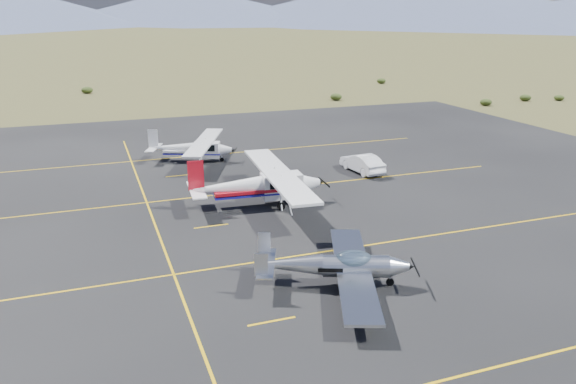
{
  "coord_description": "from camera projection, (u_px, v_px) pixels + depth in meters",
  "views": [
    {
      "loc": [
        -9.06,
        -22.14,
        11.76
      ],
      "look_at": [
        1.63,
        7.36,
        1.6
      ],
      "focal_mm": 35.0,
      "sensor_mm": 36.0,
      "label": 1
    }
  ],
  "objects": [
    {
      "name": "aircraft_plain",
      "position": [
        192.0,
        148.0,
        45.59
      ],
      "size": [
        7.35,
        9.99,
        2.6
      ],
      "rotation": [
        0.0,
        0.0,
        -0.39
      ],
      "color": "silver",
      "rests_on": "apron"
    },
    {
      "name": "aircraft_low_wing",
      "position": [
        338.0,
        266.0,
        24.87
      ],
      "size": [
        6.92,
        9.3,
        2.05
      ],
      "rotation": [
        0.0,
        0.0,
        -0.37
      ],
      "color": "silver",
      "rests_on": "apron"
    },
    {
      "name": "sedan",
      "position": [
        362.0,
        163.0,
        42.68
      ],
      "size": [
        1.92,
        4.41,
        1.41
      ],
      "primitive_type": "imported",
      "rotation": [
        0.0,
        0.0,
        3.24
      ],
      "color": "white",
      "rests_on": "apron"
    },
    {
      "name": "ground",
      "position": [
        309.0,
        273.0,
        26.36
      ],
      "size": [
        1600.0,
        1600.0,
        0.0
      ],
      "primitive_type": "plane",
      "color": "#383D1C",
      "rests_on": "ground"
    },
    {
      "name": "aircraft_cessna",
      "position": [
        259.0,
        184.0,
        35.09
      ],
      "size": [
        7.59,
        12.64,
        3.19
      ],
      "rotation": [
        0.0,
        0.0,
        -0.07
      ],
      "color": "white",
      "rests_on": "apron"
    },
    {
      "name": "apron",
      "position": [
        264.0,
        223.0,
        32.62
      ],
      "size": [
        72.0,
        72.0,
        0.02
      ],
      "primitive_type": "cube",
      "color": "black",
      "rests_on": "ground"
    }
  ]
}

